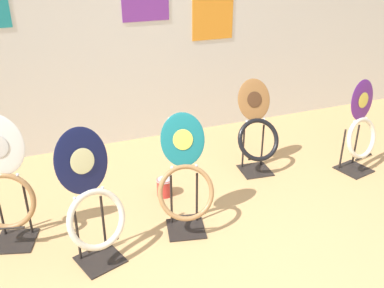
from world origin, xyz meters
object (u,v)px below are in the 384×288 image
(toilet_seat_display_navy_moon, at_px, (93,207))
(toilet_seat_display_teal_sax, at_px, (185,181))
(paint_can, at_px, (164,186))
(toilet_seat_display_white_plain, at_px, (4,186))
(toilet_seat_display_purple_note, at_px, (361,132))
(toilet_seat_display_woodgrain, at_px, (257,132))

(toilet_seat_display_navy_moon, bearing_deg, toilet_seat_display_teal_sax, 9.48)
(paint_can, bearing_deg, toilet_seat_display_navy_moon, -138.41)
(toilet_seat_display_teal_sax, distance_m, paint_can, 0.59)
(toilet_seat_display_teal_sax, height_order, toilet_seat_display_white_plain, toilet_seat_display_white_plain)
(toilet_seat_display_purple_note, height_order, paint_can, toilet_seat_display_purple_note)
(toilet_seat_display_purple_note, relative_size, toilet_seat_display_navy_moon, 0.93)
(toilet_seat_display_navy_moon, bearing_deg, toilet_seat_display_white_plain, 141.94)
(toilet_seat_display_white_plain, relative_size, toilet_seat_display_purple_note, 1.12)
(toilet_seat_display_teal_sax, xyz_separation_m, toilet_seat_display_woodgrain, (0.94, 0.60, -0.01))
(toilet_seat_display_woodgrain, xyz_separation_m, toilet_seat_display_navy_moon, (-1.63, -0.71, 0.04))
(toilet_seat_display_teal_sax, xyz_separation_m, paint_can, (-0.00, 0.50, -0.33))
(toilet_seat_display_teal_sax, bearing_deg, paint_can, 90.14)
(toilet_seat_display_white_plain, bearing_deg, toilet_seat_display_navy_moon, -38.06)
(toilet_seat_display_woodgrain, relative_size, toilet_seat_display_white_plain, 0.87)
(toilet_seat_display_teal_sax, bearing_deg, toilet_seat_display_purple_note, 7.37)
(toilet_seat_display_white_plain, distance_m, toilet_seat_display_purple_note, 3.05)
(toilet_seat_display_teal_sax, distance_m, toilet_seat_display_navy_moon, 0.70)
(toilet_seat_display_purple_note, bearing_deg, paint_can, 171.94)
(toilet_seat_display_woodgrain, height_order, toilet_seat_display_white_plain, toilet_seat_display_white_plain)
(toilet_seat_display_woodgrain, distance_m, toilet_seat_display_navy_moon, 1.78)
(toilet_seat_display_teal_sax, xyz_separation_m, toilet_seat_display_navy_moon, (-0.69, -0.12, 0.02))
(toilet_seat_display_teal_sax, bearing_deg, toilet_seat_display_white_plain, 166.18)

